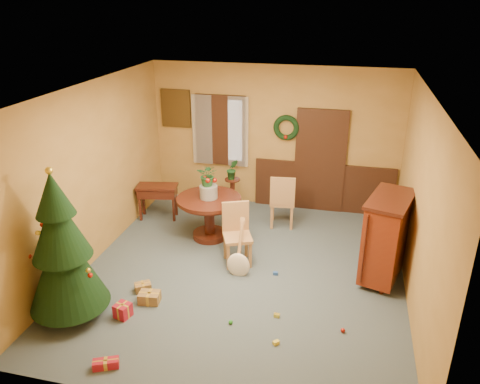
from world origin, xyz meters
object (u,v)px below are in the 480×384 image
(chair_near, at_px, (237,231))
(writing_desk, at_px, (158,194))
(christmas_tree, at_px, (62,249))
(sideboard, at_px, (386,236))
(dining_table, at_px, (209,210))

(chair_near, bearing_deg, writing_desk, 147.46)
(christmas_tree, relative_size, sideboard, 1.59)
(dining_table, relative_size, writing_desk, 1.38)
(chair_near, relative_size, sideboard, 0.74)
(dining_table, distance_m, writing_desk, 1.34)
(sideboard, bearing_deg, christmas_tree, -155.04)
(dining_table, xyz_separation_m, christmas_tree, (-1.21, -2.59, 0.48))
(writing_desk, bearing_deg, sideboard, -15.65)
(writing_desk, relative_size, sideboard, 0.61)
(chair_near, distance_m, christmas_tree, 2.74)
(chair_near, distance_m, sideboard, 2.34)
(writing_desk, xyz_separation_m, sideboard, (4.23, -1.19, 0.22))
(chair_near, xyz_separation_m, christmas_tree, (-1.88, -1.94, 0.49))
(dining_table, height_order, sideboard, sideboard)
(dining_table, relative_size, sideboard, 0.84)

